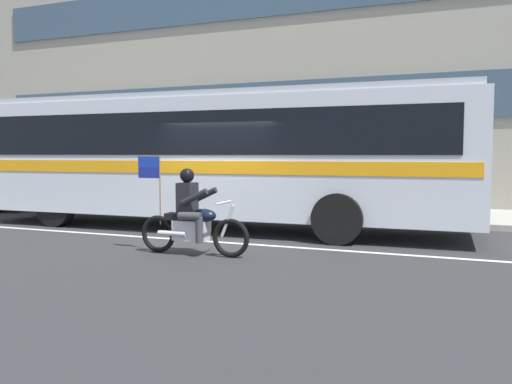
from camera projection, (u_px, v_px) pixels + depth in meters
The scene contains 7 objects.
ground_plane at pixel (218, 237), 11.44m from camera, with size 60.00×60.00×0.00m, color #2B2B2D.
sidewalk_curb at pixel (290, 210), 16.17m from camera, with size 28.00×3.80×0.15m, color #A39E93.
lane_center_stripe at pixel (206, 241), 10.89m from camera, with size 26.60×0.14×0.01m, color silver.
office_building_facade at pixel (311, 56), 17.91m from camera, with size 28.00×0.89×10.32m.
transit_bus at pixel (212, 151), 12.68m from camera, with size 12.34×2.91×3.22m.
motorcycle_with_rider at pixel (192, 218), 9.39m from camera, with size 2.20×0.64×1.78m.
fire_hydrant at pixel (186, 195), 16.37m from camera, with size 0.22×0.30×0.75m.
Camera 1 is at (4.95, -10.24, 1.83)m, focal length 36.66 mm.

